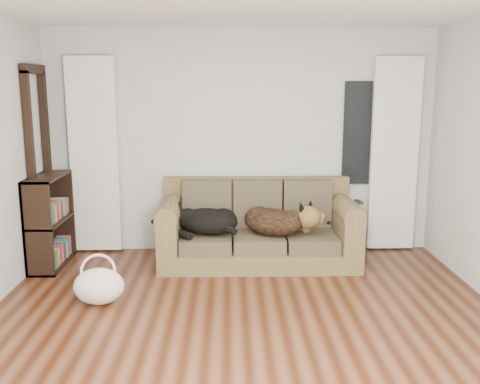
{
  "coord_description": "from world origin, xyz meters",
  "views": [
    {
      "loc": [
        -0.13,
        -3.76,
        1.96
      ],
      "look_at": [
        -0.02,
        1.6,
        0.88
      ],
      "focal_mm": 40.0,
      "sensor_mm": 36.0,
      "label": 1
    }
  ],
  "objects_px": {
    "dog_black_lab": "(204,222)",
    "bookshelf": "(50,221)",
    "dog_shepherd": "(277,222)",
    "sofa": "(258,223)",
    "tote_bag": "(99,287)"
  },
  "relations": [
    {
      "from": "dog_black_lab",
      "to": "bookshelf",
      "type": "bearing_deg",
      "value": -160.86
    },
    {
      "from": "dog_shepherd",
      "to": "bookshelf",
      "type": "relative_size",
      "value": 0.7
    },
    {
      "from": "sofa",
      "to": "dog_black_lab",
      "type": "distance_m",
      "value": 0.61
    },
    {
      "from": "dog_black_lab",
      "to": "bookshelf",
      "type": "distance_m",
      "value": 1.68
    },
    {
      "from": "dog_shepherd",
      "to": "tote_bag",
      "type": "distance_m",
      "value": 2.03
    },
    {
      "from": "dog_black_lab",
      "to": "bookshelf",
      "type": "xyz_separation_m",
      "value": [
        -1.68,
        0.0,
        0.02
      ]
    },
    {
      "from": "sofa",
      "to": "bookshelf",
      "type": "height_order",
      "value": "bookshelf"
    },
    {
      "from": "sofa",
      "to": "bookshelf",
      "type": "xyz_separation_m",
      "value": [
        -2.28,
        -0.05,
        0.05
      ]
    },
    {
      "from": "dog_black_lab",
      "to": "dog_shepherd",
      "type": "distance_m",
      "value": 0.81
    },
    {
      "from": "tote_bag",
      "to": "bookshelf",
      "type": "height_order",
      "value": "bookshelf"
    },
    {
      "from": "dog_shepherd",
      "to": "tote_bag",
      "type": "height_order",
      "value": "dog_shepherd"
    },
    {
      "from": "bookshelf",
      "to": "dog_black_lab",
      "type": "bearing_deg",
      "value": 4.1
    },
    {
      "from": "dog_black_lab",
      "to": "tote_bag",
      "type": "relative_size",
      "value": 1.5
    },
    {
      "from": "dog_shepherd",
      "to": "sofa",
      "type": "bearing_deg",
      "value": 9.74
    },
    {
      "from": "bookshelf",
      "to": "tote_bag",
      "type": "bearing_deg",
      "value": -50.35
    }
  ]
}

